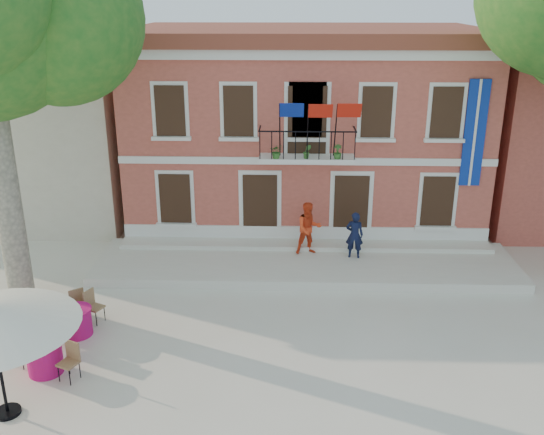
{
  "coord_description": "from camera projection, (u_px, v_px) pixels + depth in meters",
  "views": [
    {
      "loc": [
        1.46,
        -14.2,
        8.65
      ],
      "look_at": [
        0.9,
        3.5,
        2.13
      ],
      "focal_mm": 40.0,
      "sensor_mm": 36.0,
      "label": 1
    }
  ],
  "objects": [
    {
      "name": "pedestrian_navy",
      "position": [
        354.0,
        235.0,
        20.26
      ],
      "size": [
        0.63,
        0.46,
        1.61
      ],
      "primitive_type": "imported",
      "rotation": [
        0.0,
        0.0,
        3.01
      ],
      "color": "black",
      "rests_on": "terrace"
    },
    {
      "name": "terrace",
      "position": [
        305.0,
        264.0,
        20.36
      ],
      "size": [
        14.0,
        3.4,
        0.3
      ],
      "primitive_type": "cube",
      "color": "silver",
      "rests_on": "ground"
    },
    {
      "name": "main_building",
      "position": [
        304.0,
        124.0,
        24.35
      ],
      "size": [
        13.5,
        9.59,
        7.5
      ],
      "color": "#CC5B49",
      "rests_on": "ground"
    },
    {
      "name": "cafe_table_1",
      "position": [
        45.0,
        357.0,
        14.65
      ],
      "size": [
        1.93,
        1.15,
        0.95
      ],
      "color": "#C5124B",
      "rests_on": "ground"
    },
    {
      "name": "pedestrian_orange",
      "position": [
        309.0,
        228.0,
        20.53
      ],
      "size": [
        1.03,
        0.89,
        1.82
      ],
      "primitive_type": "imported",
      "rotation": [
        0.0,
        0.0,
        0.25
      ],
      "color": "#ED411B",
      "rests_on": "terrace"
    },
    {
      "name": "ground",
      "position": [
        235.0,
        336.0,
        16.35
      ],
      "size": [
        90.0,
        90.0,
        0.0
      ],
      "primitive_type": "plane",
      "color": "beige",
      "rests_on": "ground"
    },
    {
      "name": "cafe_table_0",
      "position": [
        76.0,
        321.0,
        16.28
      ],
      "size": [
        1.19,
        1.92,
        0.95
      ],
      "color": "#C5124B",
      "rests_on": "ground"
    },
    {
      "name": "neighbor_west",
      "position": [
        34.0,
        130.0,
        25.84
      ],
      "size": [
        9.4,
        9.4,
        6.4
      ],
      "color": "beige",
      "rests_on": "ground"
    },
    {
      "name": "cafe_table_3",
      "position": [
        53.0,
        316.0,
        16.48
      ],
      "size": [
        1.86,
        1.73,
        0.95
      ],
      "color": "#C5124B",
      "rests_on": "ground"
    }
  ]
}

